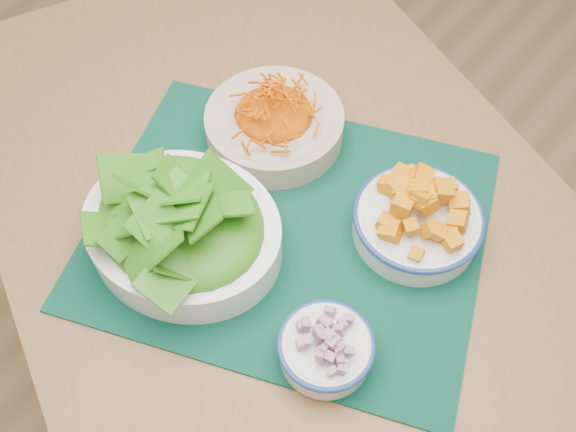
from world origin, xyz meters
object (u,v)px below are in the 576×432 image
at_px(table, 281,234).
at_px(lettuce_bowl, 181,222).
at_px(placemat, 288,228).
at_px(squash_bowl, 419,216).
at_px(carrot_bowl, 274,120).
at_px(onion_bowl, 326,346).

height_order(table, lettuce_bowl, lettuce_bowl).
xyz_separation_m(placemat, squash_bowl, (0.15, 0.11, 0.05)).
bearing_deg(table, placemat, -14.60).
bearing_deg(lettuce_bowl, carrot_bowl, 86.82).
bearing_deg(placemat, table, 120.32).
distance_m(placemat, carrot_bowl, 0.19).
height_order(carrot_bowl, squash_bowl, squash_bowl).
relative_size(carrot_bowl, onion_bowl, 2.04).
height_order(squash_bowl, onion_bowl, squash_bowl).
relative_size(table, placemat, 2.57).
xyz_separation_m(carrot_bowl, lettuce_bowl, (0.04, -0.24, 0.02)).
distance_m(table, carrot_bowl, 0.19).
xyz_separation_m(lettuce_bowl, onion_bowl, (0.26, -0.01, -0.03)).
distance_m(carrot_bowl, onion_bowl, 0.39).
bearing_deg(squash_bowl, lettuce_bowl, -136.68).
bearing_deg(placemat, squash_bowl, 14.65).
bearing_deg(carrot_bowl, lettuce_bowl, -81.50).
xyz_separation_m(squash_bowl, lettuce_bowl, (-0.25, -0.23, 0.01)).
distance_m(carrot_bowl, squash_bowl, 0.28).
distance_m(placemat, onion_bowl, 0.21).
xyz_separation_m(carrot_bowl, onion_bowl, (0.30, -0.25, -0.01)).
bearing_deg(onion_bowl, lettuce_bowl, 178.79).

